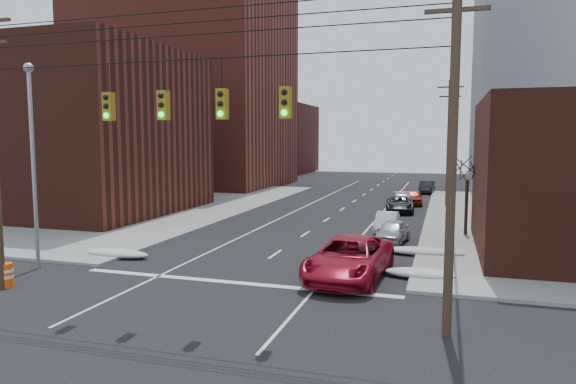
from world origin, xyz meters
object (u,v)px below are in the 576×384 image
Objects in this scene: parked_car_d at (402,201)px; lot_car_c at (119,196)px; parked_car_a at (392,232)px; parked_car_e at (414,197)px; lot_car_b at (177,196)px; construction_barrel at (6,275)px; red_pickup at (349,258)px; lot_car_d at (107,199)px; lot_car_a at (110,206)px; parked_car_f at (427,187)px; parked_car_b at (387,222)px; parked_car_c at (400,204)px.

parked_car_d is 0.88× the size of lot_car_c.
parked_car_a is 0.96× the size of parked_car_e.
parked_car_e is 0.85× the size of lot_car_b.
parked_car_e is 34.75m from construction_barrel.
lot_car_d is (-23.83, 15.74, -0.01)m from red_pickup.
parked_car_a is 21.72m from lot_car_a.
lot_car_a is at bearing -128.58° from parked_car_f.
parked_car_d is at bearing 65.09° from construction_barrel.
lot_car_b is (-20.39, 11.60, 0.15)m from parked_car_a.
lot_car_a is at bearing 113.73° from construction_barrel.
parked_car_b is at bearing 107.41° from parked_car_a.
parked_car_a is 0.82× the size of lot_car_a.
parked_car_e is (0.81, 3.11, 0.03)m from parked_car_d.
parked_car_a reaches higher than construction_barrel.
parked_car_a is at bearing 44.04° from construction_barrel.
parked_car_d is 25.28m from lot_car_d.
construction_barrel is (10.78, -22.77, -0.40)m from lot_car_c.
lot_car_a is at bearing -179.73° from parked_car_b.
red_pickup is 1.35× the size of lot_car_a.
lot_car_c reaches higher than parked_car_c.
parked_car_e reaches higher than parked_car_a.
parked_car_e reaches higher than parked_car_d.
parked_car_d is at bearing 93.43° from red_pickup.
lot_car_a reaches higher than lot_car_c.
lot_car_a reaches higher than parked_car_b.
parked_car_c is at bearing -77.02° from lot_car_b.
parked_car_c is 29.59m from construction_barrel.
lot_car_d is at bearing -159.71° from parked_car_e.
parked_car_b is 25.46m from parked_car_f.
red_pickup is at bearing -142.48° from lot_car_c.
parked_car_a is 0.92× the size of parked_car_f.
parked_car_f is 0.99× the size of lot_car_d.
parked_car_a is at bearing -104.93° from lot_car_d.
lot_car_c is at bearing 115.33° from construction_barrel.
lot_car_a reaches higher than parked_car_a.
lot_car_c is at bearing 7.83° from lot_car_a.
parked_car_e is 26.46m from lot_car_c.
lot_car_d is (-24.13, -7.56, 0.21)m from parked_car_d.
parked_car_c is 22.85m from lot_car_a.
red_pickup is 1.66× the size of parked_car_b.
lot_car_a reaches higher than construction_barrel.
lot_car_d is (-3.38, 4.15, -0.06)m from lot_car_a.
parked_car_f is (1.60, 25.41, 0.06)m from parked_car_b.
parked_car_c is 5.39m from parked_car_e.
red_pickup is 29.49m from lot_car_c.
parked_car_b is 0.84× the size of parked_car_d.
lot_car_d reaches higher than parked_car_d.
lot_car_c reaches higher than lot_car_d.
lot_car_a reaches higher than parked_car_e.
lot_car_c is (-24.12, -3.65, 0.25)m from parked_car_c.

